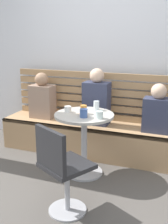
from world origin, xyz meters
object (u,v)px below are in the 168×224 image
at_px(cup_water_clear, 96,106).
at_px(cup_ceramic_white, 68,109).
at_px(person_child_middle, 157,111).
at_px(cup_tumbler_orange, 84,110).
at_px(cup_glass_short, 99,115).
at_px(cup_mug_blue, 84,113).
at_px(person_adult, 97,100).
at_px(white_chair, 61,168).
at_px(cafe_table, 84,132).
at_px(person_child_left, 42,98).
at_px(booth_bench, 97,139).

relative_size(cup_water_clear, cup_ceramic_white, 1.38).
relative_size(person_child_middle, cup_tumbler_orange, 6.05).
distance_m(cup_glass_short, cup_mug_blue, 0.17).
bearing_deg(person_adult, white_chair, -84.46).
xyz_separation_m(person_adult, cup_tumbler_orange, (0.04, -0.59, 0.01)).
height_order(person_adult, cup_mug_blue, person_adult).
bearing_deg(cafe_table, person_child_left, 145.40).
bearing_deg(cup_water_clear, person_adult, 107.98).
bearing_deg(cup_mug_blue, cup_ceramic_white, 151.44).
xyz_separation_m(cafe_table, cup_water_clear, (0.08, 0.21, 0.28)).
distance_m(cafe_table, cup_ceramic_white, 0.33).
relative_size(white_chair, cup_mug_blue, 8.95).
xyz_separation_m(person_child_left, cup_glass_short, (1.09, -0.71, 0.05)).
distance_m(booth_bench, person_child_middle, 0.92).
height_order(booth_bench, person_child_left, person_child_left).
relative_size(person_adult, person_child_left, 1.15).
bearing_deg(booth_bench, white_chair, -84.94).
distance_m(white_chair, person_child_middle, 1.54).
bearing_deg(person_child_middle, cup_ceramic_white, -149.90).
bearing_deg(cup_ceramic_white, cup_tumbler_orange, -0.76).
xyz_separation_m(cafe_table, white_chair, (0.09, -0.81, -0.05)).
xyz_separation_m(cup_mug_blue, cup_ceramic_white, (-0.25, 0.13, -0.01)).
xyz_separation_m(cup_tumbler_orange, cup_ceramic_white, (-0.20, 0.00, -0.02)).
xyz_separation_m(person_child_left, cup_tumbler_orange, (0.87, -0.60, 0.06)).
bearing_deg(cup_mug_blue, person_child_left, 141.46).
bearing_deg(white_chair, cup_mug_blue, 93.76).
height_order(person_child_left, cup_ceramic_white, person_child_left).
bearing_deg(booth_bench, cup_glass_short, -69.96).
height_order(person_child_left, cup_glass_short, person_child_left).
bearing_deg(cup_tumbler_orange, cup_mug_blue, -68.57).
height_order(booth_bench, cup_tumbler_orange, cup_tumbler_orange).
xyz_separation_m(booth_bench, person_child_middle, (0.78, -0.02, 0.48)).
distance_m(cup_mug_blue, cup_ceramic_white, 0.28).
distance_m(person_adult, cup_glass_short, 0.74).
distance_m(cup_tumbler_orange, cup_glass_short, 0.25).
distance_m(booth_bench, cup_glass_short, 0.92).
relative_size(white_chair, cup_tumbler_orange, 8.50).
bearing_deg(person_adult, cup_glass_short, -69.30).
relative_size(person_child_middle, cup_glass_short, 7.56).
relative_size(person_adult, cup_ceramic_white, 9.36).
relative_size(booth_bench, cup_water_clear, 24.55).
height_order(person_child_left, cup_mug_blue, person_child_left).
distance_m(cup_tumbler_orange, cup_water_clear, 0.22).
distance_m(person_adult, cup_ceramic_white, 0.60).
bearing_deg(cup_tumbler_orange, cafe_table, -27.35).
xyz_separation_m(booth_bench, white_chair, (0.12, -1.39, 0.24)).
distance_m(person_child_left, cup_glass_short, 1.30).
bearing_deg(cup_tumbler_orange, person_child_left, 145.33).
bearing_deg(cup_water_clear, person_child_middle, 27.40).
bearing_deg(cafe_table, cup_glass_short, -26.11).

